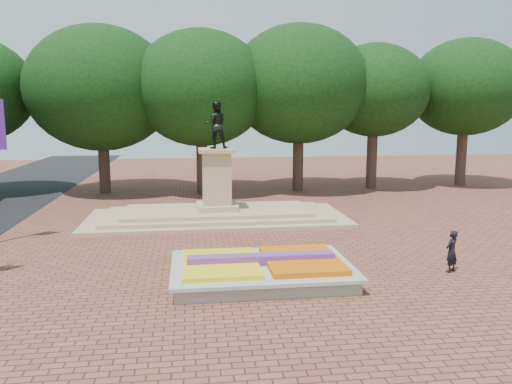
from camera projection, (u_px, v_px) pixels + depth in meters
ground at (229, 263)px, 19.46m from camera, size 90.00×90.00×0.00m
flower_bed at (262, 269)px, 17.58m from camera, size 6.30×4.30×0.91m
monument at (217, 204)px, 27.14m from camera, size 14.00×6.00×6.40m
tree_row_back at (240, 100)px, 36.30m from camera, size 44.80×8.80×10.43m
pedestrian at (452, 251)px, 18.34m from camera, size 0.68×0.62×1.56m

